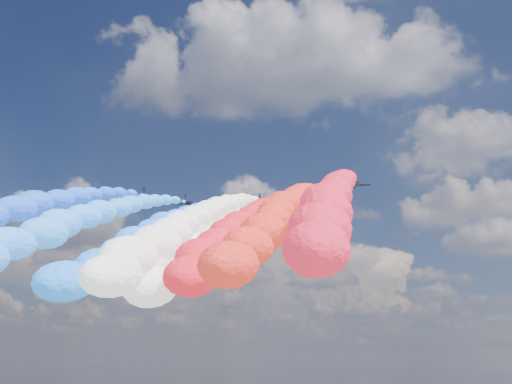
# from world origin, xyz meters

# --- Properties ---
(jet_0) EXTENTS (9.69, 12.85, 4.56)m
(jet_0) POSITION_xyz_m (-28.64, -4.01, 94.14)
(jet_0) COLOR black
(trail_0) EXTENTS (6.87, 96.05, 39.57)m
(trail_0) POSITION_xyz_m (-28.64, -53.67, 76.98)
(trail_0) COLOR blue
(jet_1) EXTENTS (9.78, 12.92, 4.56)m
(jet_1) POSITION_xyz_m (-19.73, 4.54, 94.14)
(jet_1) COLOR black
(trail_1) EXTENTS (6.87, 96.05, 39.57)m
(trail_1) POSITION_xyz_m (-19.73, -45.12, 76.98)
(trail_1) COLOR #2F84FF
(jet_2) EXTENTS (9.84, 12.96, 4.56)m
(jet_2) POSITION_xyz_m (-7.40, 14.15, 94.14)
(jet_2) COLOR black
(trail_2) EXTENTS (6.87, 96.05, 39.57)m
(trail_2) POSITION_xyz_m (-7.40, -35.51, 76.98)
(trail_2) COLOR #1B6DFC
(jet_3) EXTENTS (9.07, 12.41, 4.56)m
(jet_3) POSITION_xyz_m (1.01, 8.87, 94.14)
(jet_3) COLOR black
(trail_3) EXTENTS (6.87, 96.05, 39.57)m
(trail_3) POSITION_xyz_m (1.01, -40.79, 76.98)
(trail_3) COLOR white
(jet_4) EXTENTS (9.09, 12.42, 4.56)m
(jet_4) POSITION_xyz_m (0.76, 20.81, 94.14)
(jet_4) COLOR black
(trail_4) EXTENTS (6.87, 96.05, 39.57)m
(trail_4) POSITION_xyz_m (0.76, -28.85, 76.98)
(trail_4) COLOR white
(jet_5) EXTENTS (9.34, 12.60, 4.56)m
(jet_5) POSITION_xyz_m (10.19, 11.70, 94.14)
(jet_5) COLOR black
(trail_5) EXTENTS (6.87, 96.05, 39.57)m
(trail_5) POSITION_xyz_m (10.19, -37.96, 76.98)
(trail_5) COLOR red
(jet_6) EXTENTS (9.37, 12.63, 4.56)m
(jet_6) POSITION_xyz_m (18.26, 3.79, 94.14)
(jet_6) COLOR black
(trail_6) EXTENTS (6.87, 96.05, 39.57)m
(trail_6) POSITION_xyz_m (18.26, -45.87, 76.98)
(trail_6) COLOR red
(jet_7) EXTENTS (9.31, 12.58, 4.56)m
(jet_7) POSITION_xyz_m (27.44, -4.18, 94.14)
(jet_7) COLOR black
(trail_7) EXTENTS (6.87, 96.05, 39.57)m
(trail_7) POSITION_xyz_m (27.44, -53.84, 76.98)
(trail_7) COLOR red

